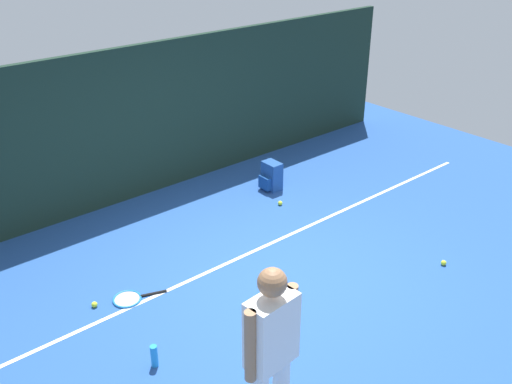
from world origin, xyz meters
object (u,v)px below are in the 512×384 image
tennis_ball_mid_court (94,304)px  tennis_ball_far_left (444,263)px  tennis_ball_near_player (280,203)px  water_bottle (154,356)px  tennis_player (271,350)px  tennis_ball_by_fence (293,308)px  backpack (271,176)px  tennis_racket (130,298)px

tennis_ball_mid_court → tennis_ball_far_left: bearing=-28.8°
tennis_ball_far_left → tennis_ball_near_player: bearing=101.1°
tennis_ball_far_left → water_bottle: 3.70m
tennis_ball_near_player → tennis_ball_far_left: 2.50m
tennis_player → tennis_ball_near_player: size_ratio=25.76×
tennis_ball_far_left → tennis_player: bearing=-170.5°
tennis_ball_mid_court → water_bottle: bearing=-88.2°
tennis_ball_mid_court → tennis_ball_by_fence: bearing=-41.5°
backpack → tennis_ball_by_fence: bearing=-36.0°
tennis_ball_by_fence → water_bottle: 1.61m
tennis_player → backpack: 4.74m
tennis_player → tennis_ball_mid_court: size_ratio=25.76×
backpack → tennis_ball_by_fence: size_ratio=6.67×
tennis_ball_far_left → backpack: bearing=94.4°
tennis_ball_near_player → water_bottle: size_ratio=0.28×
tennis_racket → tennis_ball_by_fence: tennis_ball_by_fence is taller
tennis_ball_mid_court → tennis_ball_far_left: 4.16m
backpack → tennis_ball_far_left: bearing=5.3°
tennis_ball_far_left → water_bottle: bearing=167.6°
water_bottle → tennis_ball_by_fence: bearing=-8.5°
tennis_ball_far_left → water_bottle: water_bottle is taller
water_bottle → tennis_racket: bearing=73.3°
water_bottle → tennis_ball_mid_court: bearing=91.8°
tennis_racket → tennis_ball_by_fence: 1.83m
tennis_player → tennis_ball_mid_court: (-0.32, 2.56, -0.93)m
tennis_racket → backpack: bearing=-140.6°
tennis_ball_mid_court → tennis_ball_far_left: (3.65, -2.00, 0.00)m
tennis_player → tennis_racket: (0.04, 2.43, -0.95)m
tennis_player → tennis_ball_near_player: bearing=41.9°
backpack → water_bottle: (-3.38, -2.15, -0.09)m
tennis_ball_mid_court → backpack: bearing=15.4°
tennis_player → tennis_ball_by_fence: tennis_player is taller
tennis_ball_near_player → tennis_player: bearing=-133.4°
backpack → tennis_ball_near_player: (-0.25, -0.49, -0.18)m
backpack → water_bottle: backpack is taller
tennis_ball_by_fence → water_bottle: bearing=171.5°
tennis_ball_by_fence → tennis_ball_far_left: bearing=-15.5°
tennis_ball_near_player → tennis_ball_far_left: same height
backpack → tennis_ball_mid_court: backpack is taller
tennis_ball_far_left → tennis_ball_by_fence: bearing=164.5°
tennis_ball_mid_court → water_bottle: (0.04, -1.21, 0.09)m
backpack → tennis_ball_mid_court: 3.55m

